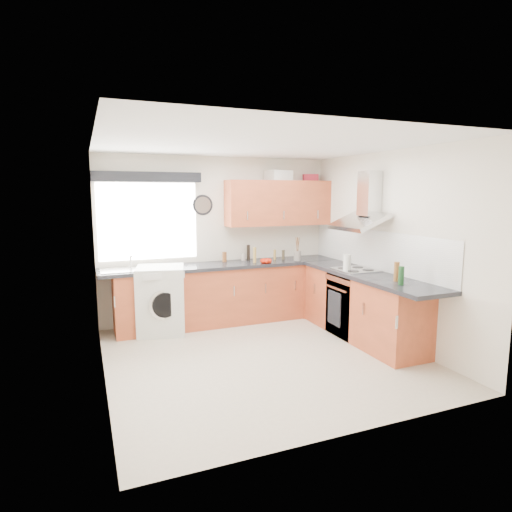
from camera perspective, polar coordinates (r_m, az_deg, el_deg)
name	(u,v)px	position (r m, az deg, el deg)	size (l,w,h in m)	color
ground_plane	(263,357)	(5.29, 0.98, -13.30)	(3.60, 3.60, 0.00)	beige
ceiling	(264,144)	(4.95, 1.05, 14.71)	(3.60, 3.60, 0.02)	white
wall_back	(218,239)	(6.65, -5.09, 2.27)	(3.60, 0.02, 2.50)	silver
wall_front	(354,285)	(3.41, 12.99, -3.76)	(3.60, 0.02, 2.50)	silver
wall_left	(99,264)	(4.58, -20.19, -0.99)	(0.02, 3.60, 2.50)	silver
wall_right	(389,247)	(5.90, 17.31, 1.15)	(0.02, 3.60, 2.50)	silver
window	(148,221)	(6.39, -14.17, 4.50)	(1.40, 0.02, 1.10)	silver
window_blind	(148,177)	(6.29, -14.26, 10.19)	(1.50, 0.18, 0.14)	black
splashback	(374,250)	(6.14, 15.44, 0.83)	(0.01, 3.00, 0.54)	white
base_cab_back	(218,295)	(6.49, -5.09, -5.24)	(3.00, 0.58, 0.86)	#9B4123
base_cab_corner	(312,287)	(7.10, 7.42, -4.09)	(0.60, 0.60, 0.86)	#9B4123
base_cab_right	(362,307)	(6.00, 13.89, -6.59)	(0.58, 2.10, 0.86)	#9B4123
worktop_back	(224,265)	(6.41, -4.26, -1.24)	(3.60, 0.62, 0.05)	black
worktop_right	(369,276)	(5.78, 14.84, -2.57)	(0.62, 2.42, 0.05)	black
sink	(132,267)	(6.13, -16.18, -1.37)	(0.84, 0.46, 0.10)	beige
oven	(354,305)	(6.11, 12.99, -6.33)	(0.56, 0.58, 0.85)	black
hob_plate	(356,270)	(6.01, 13.14, -1.78)	(0.52, 0.52, 0.01)	beige
extractor_hood	(364,207)	(5.98, 14.20, 6.36)	(0.52, 0.78, 0.66)	beige
upper_cabinets	(279,203)	(6.79, 3.04, 7.07)	(1.70, 0.35, 0.70)	#9B4123
washing_machine	(161,300)	(6.18, -12.55, -5.71)	(0.64, 0.62, 0.94)	silver
wall_clock	(203,205)	(6.53, -7.10, 6.76)	(0.31, 0.31, 0.04)	black
casserole	(278,176)	(6.84, 3.00, 10.67)	(0.37, 0.27, 0.16)	silver
storage_box	(310,178)	(7.16, 7.24, 10.32)	(0.24, 0.20, 0.11)	#A52232
utensil_pot	(297,256)	(6.70, 5.53, 0.03)	(0.11, 0.11, 0.15)	slate
kitchen_roll	(347,263)	(5.89, 12.05, -0.88)	(0.10, 0.10, 0.23)	silver
tomato_cluster	(266,261)	(6.43, 1.36, -0.65)	(0.15, 0.15, 0.07)	#B51604
jar_0	(224,257)	(6.57, -4.23, -0.12)	(0.07, 0.07, 0.15)	brown
jar_1	(248,252)	(6.73, -1.02, 0.48)	(0.05, 0.05, 0.24)	black
jar_2	(275,255)	(6.76, 2.50, 0.19)	(0.04, 0.04, 0.16)	olive
jar_3	(255,255)	(6.46, -0.18, 0.14)	(0.05, 0.05, 0.23)	olive
jar_4	(243,257)	(6.70, -1.71, -0.13)	(0.07, 0.07, 0.11)	#B2A498
jar_5	(283,255)	(6.78, 3.66, 0.16)	(0.05, 0.05, 0.15)	#372E1E
bottle_0	(401,276)	(5.18, 18.79, -2.49)	(0.06, 0.06, 0.22)	#18451F
bottle_1	(397,271)	(5.38, 18.23, -1.97)	(0.07, 0.07, 0.23)	brown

